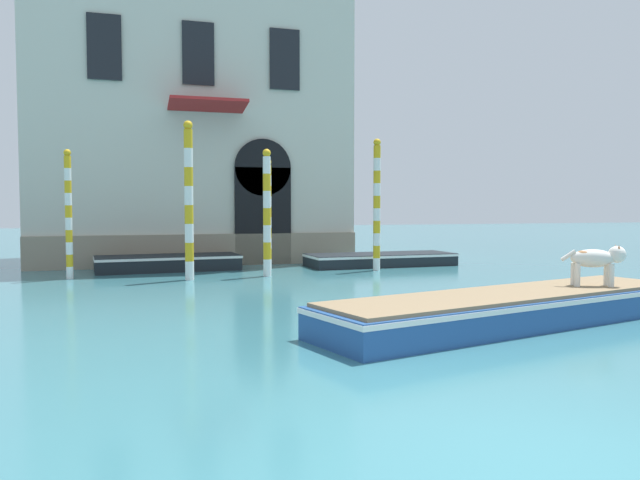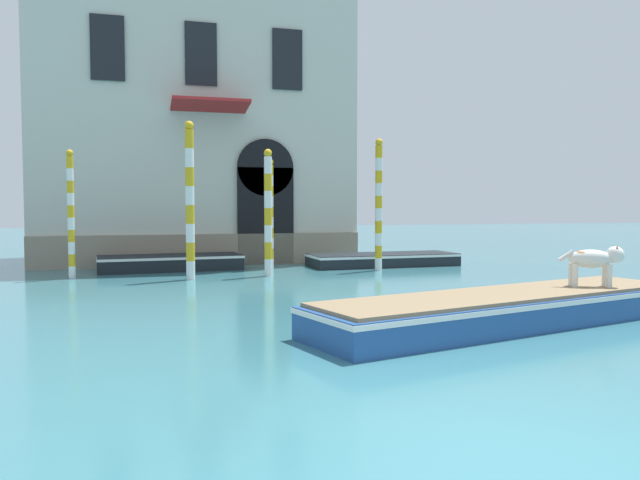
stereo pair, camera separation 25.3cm
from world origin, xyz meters
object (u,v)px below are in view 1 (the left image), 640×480
object	(u,v)px
boat_moored_near_palazzo	(168,262)
mooring_pole_4	(189,200)
boat_foreground	(512,307)
mooring_pole_2	(377,204)
mooring_pole_0	(69,214)
mooring_pole_3	(269,214)
boat_moored_far	(380,259)
mooring_pole_1	(267,212)
dog_on_deck	(597,259)

from	to	relation	value
boat_moored_near_palazzo	mooring_pole_4	world-z (taller)	mooring_pole_4
boat_foreground	mooring_pole_2	bearing A→B (deg)	68.13
mooring_pole_0	mooring_pole_3	bearing A→B (deg)	9.15
boat_moored_near_palazzo	boat_moored_far	bearing A→B (deg)	-8.28
boat_foreground	mooring_pole_3	bearing A→B (deg)	86.59
mooring_pole_2	mooring_pole_3	xyz separation A→B (m)	(-3.30, 1.32, -0.32)
mooring_pole_1	boat_moored_near_palazzo	bearing A→B (deg)	136.98
boat_foreground	boat_moored_far	distance (m)	10.94
mooring_pole_2	mooring_pole_3	size ratio (longest dim) A/B	1.17
mooring_pole_0	mooring_pole_4	bearing A→B (deg)	-20.80
mooring_pole_3	dog_on_deck	bearing A→B (deg)	-68.61
mooring_pole_4	mooring_pole_3	bearing A→B (deg)	38.75
mooring_pole_4	dog_on_deck	bearing A→B (deg)	-50.16
dog_on_deck	mooring_pole_3	bearing A→B (deg)	134.22
mooring_pole_0	mooring_pole_2	size ratio (longest dim) A/B	0.87
mooring_pole_0	mooring_pole_4	size ratio (longest dim) A/B	0.83
boat_foreground	mooring_pole_1	xyz separation A→B (m)	(-2.57, 8.72, 1.60)
boat_foreground	mooring_pole_4	world-z (taller)	mooring_pole_4
boat_moored_far	mooring_pole_0	xyz separation A→B (m)	(-10.08, -1.08, 1.65)
mooring_pole_3	mooring_pole_4	size ratio (longest dim) A/B	0.81
boat_foreground	boat_moored_near_palazzo	size ratio (longest dim) A/B	1.69
boat_moored_near_palazzo	mooring_pole_4	bearing A→B (deg)	-85.44
mooring_pole_2	mooring_pole_4	distance (m)	6.14
boat_moored_far	mooring_pole_2	world-z (taller)	mooring_pole_2
mooring_pole_1	mooring_pole_3	xyz separation A→B (m)	(0.46, 1.94, -0.08)
dog_on_deck	mooring_pole_3	world-z (taller)	mooring_pole_3
boat_moored_near_palazzo	mooring_pole_0	size ratio (longest dim) A/B	1.26
boat_foreground	boat_moored_near_palazzo	bearing A→B (deg)	100.65
boat_moored_far	mooring_pole_0	bearing A→B (deg)	-175.97
mooring_pole_0	boat_moored_near_palazzo	bearing A→B (deg)	29.22
boat_moored_near_palazzo	mooring_pole_3	size ratio (longest dim) A/B	1.29
boat_foreground	mooring_pole_0	xyz separation A→B (m)	(-8.16, 9.69, 1.56)
mooring_pole_2	mooring_pole_0	bearing A→B (deg)	177.86
dog_on_deck	mooring_pole_1	xyz separation A→B (m)	(-4.56, 8.50, 0.81)
mooring_pole_3	mooring_pole_1	bearing A→B (deg)	-103.42
mooring_pole_1	mooring_pole_0	bearing A→B (deg)	170.17
boat_foreground	mooring_pole_1	bearing A→B (deg)	91.84
boat_moored_near_palazzo	boat_moored_far	distance (m)	7.25
boat_foreground	mooring_pole_0	world-z (taller)	mooring_pole_0
mooring_pole_1	mooring_pole_2	world-z (taller)	mooring_pole_2
boat_foreground	dog_on_deck	world-z (taller)	dog_on_deck
dog_on_deck	boat_moored_near_palazzo	distance (m)	13.28
dog_on_deck	boat_moored_far	size ratio (longest dim) A/B	0.21
mooring_pole_2	mooring_pole_4	xyz separation A→B (m)	(-6.07, -0.90, 0.11)
dog_on_deck	mooring_pole_2	world-z (taller)	mooring_pole_2
boat_foreground	mooring_pole_3	world-z (taller)	mooring_pole_3
mooring_pole_3	boat_moored_far	bearing A→B (deg)	1.49
dog_on_deck	boat_moored_far	bearing A→B (deg)	113.18
boat_moored_far	mooring_pole_4	bearing A→B (deg)	-163.18
dog_on_deck	mooring_pole_2	xyz separation A→B (m)	(-0.79, 9.12, 1.06)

